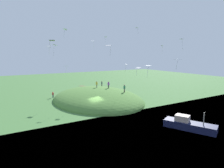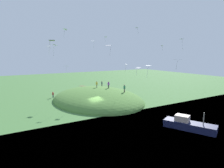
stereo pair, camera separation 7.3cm
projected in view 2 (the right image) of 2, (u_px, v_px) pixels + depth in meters
The scene contains 24 objects.
ground_plane at pixel (96, 109), 38.62m from camera, with size 160.00×160.00×0.00m, color #4A7B3D.
grass_hill at pixel (97, 100), 46.67m from camera, with size 26.52×20.43×5.63m, color #508037.
dirt_path at pixel (95, 88), 63.17m from camera, with size 14.74×1.69×0.04m, color brown.
boat_on_lake at pixel (188, 125), 28.36m from camera, with size 7.52×5.05×2.90m.
person_near_shore at pixel (97, 84), 47.96m from camera, with size 0.53×0.53×1.58m.
person_watching_kites at pixel (102, 83), 56.37m from camera, with size 0.53×0.53×1.75m.
person_on_hilltop at pixel (124, 88), 44.51m from camera, with size 0.62×0.62×1.80m.
person_walking_path at pixel (109, 84), 47.48m from camera, with size 0.66×0.66×1.70m.
person_with_child at pixel (53, 94), 49.12m from camera, with size 0.66×0.66×1.58m.
kite_0 at pixel (67, 66), 44.51m from camera, with size 1.10×1.08×1.72m.
kite_1 at pixel (93, 42), 49.93m from camera, with size 0.71×0.87×1.99m.
kite_2 at pixel (108, 46), 29.48m from camera, with size 1.11×1.03×1.64m.
kite_3 at pixel (162, 47), 45.15m from camera, with size 0.66×0.77×2.02m.
kite_4 at pixel (137, 28), 36.12m from camera, with size 0.76×0.68×1.28m.
kite_5 at pixel (55, 46), 36.13m from camera, with size 1.01×0.75×2.22m.
kite_6 at pixel (178, 60), 35.09m from camera, with size 1.18×1.37×1.82m.
kite_7 at pixel (126, 65), 44.07m from camera, with size 0.85×0.85×1.70m.
kite_8 at pixel (106, 37), 53.09m from camera, with size 0.89×0.90×1.53m.
kite_9 at pixel (65, 30), 38.08m from camera, with size 1.14×0.80×1.82m.
kite_10 at pixel (182, 40), 36.49m from camera, with size 1.07×0.96×2.17m.
kite_11 at pixel (138, 68), 40.45m from camera, with size 1.26×0.92×1.79m.
kite_12 at pixel (52, 41), 28.84m from camera, with size 0.79×0.96×1.32m.
kite_13 at pixel (148, 66), 33.56m from camera, with size 1.11×0.96×2.23m.
kite_14 at pixel (49, 47), 40.25m from camera, with size 1.03×0.84×1.91m.
Camera 2 is at (-33.90, 16.08, 11.02)m, focal length 30.59 mm.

